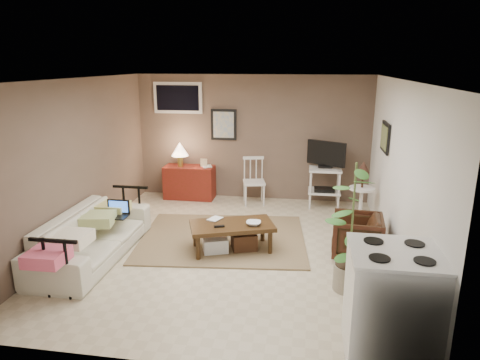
% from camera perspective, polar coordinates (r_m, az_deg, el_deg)
% --- Properties ---
extents(floor, '(5.00, 5.00, 0.00)m').
position_cam_1_polar(floor, '(6.29, -1.50, -9.15)').
color(floor, '#C1B293').
rests_on(floor, ground).
extents(art_back, '(0.50, 0.03, 0.60)m').
position_cam_1_polar(art_back, '(8.33, -2.18, 7.38)').
color(art_back, black).
extents(art_right, '(0.03, 0.60, 0.45)m').
position_cam_1_polar(art_right, '(6.86, 18.81, 5.42)').
color(art_right, black).
extents(window, '(0.96, 0.03, 0.60)m').
position_cam_1_polar(window, '(8.50, -8.29, 10.79)').
color(window, silver).
extents(rug, '(2.66, 2.22, 0.02)m').
position_cam_1_polar(rug, '(6.62, -2.31, -7.75)').
color(rug, '#7E6749').
rests_on(rug, floor).
extents(coffee_table, '(1.30, 0.96, 0.44)m').
position_cam_1_polar(coffee_table, '(6.12, -1.16, -7.34)').
color(coffee_table, '#3A250F').
rests_on(coffee_table, floor).
extents(sofa, '(0.64, 2.18, 0.85)m').
position_cam_1_polar(sofa, '(6.21, -19.18, -6.11)').
color(sofa, beige).
rests_on(sofa, floor).
extents(sofa_pillows, '(0.42, 2.07, 0.15)m').
position_cam_1_polar(sofa_pillows, '(5.95, -19.94, -6.13)').
color(sofa_pillows, '#EDE2C4').
rests_on(sofa_pillows, sofa).
extents(sofa_end_rails, '(0.59, 2.17, 0.73)m').
position_cam_1_polar(sofa_end_rails, '(6.18, -18.09, -6.73)').
color(sofa_end_rails, black).
rests_on(sofa_end_rails, floor).
extents(laptop, '(0.33, 0.24, 0.23)m').
position_cam_1_polar(laptop, '(6.39, -16.06, -4.04)').
color(laptop, black).
rests_on(laptop, sofa).
extents(red_console, '(0.97, 0.43, 1.12)m').
position_cam_1_polar(red_console, '(8.49, -6.86, 0.12)').
color(red_console, maroon).
rests_on(red_console, floor).
extents(spindle_chair, '(0.48, 0.48, 0.88)m').
position_cam_1_polar(spindle_chair, '(8.12, 1.87, -0.30)').
color(spindle_chair, silver).
rests_on(spindle_chair, floor).
extents(tv_stand, '(0.68, 0.48, 1.24)m').
position_cam_1_polar(tv_stand, '(8.01, 11.28, 0.97)').
color(tv_stand, silver).
rests_on(tv_stand, floor).
extents(side_table, '(0.41, 0.41, 1.10)m').
position_cam_1_polar(side_table, '(7.17, 15.96, -0.84)').
color(side_table, silver).
rests_on(side_table, floor).
extents(armchair, '(0.66, 0.70, 0.67)m').
position_cam_1_polar(armchair, '(6.12, 15.32, -7.03)').
color(armchair, '#32170E').
rests_on(armchair, floor).
extents(potted_plant, '(0.39, 0.39, 1.58)m').
position_cam_1_polar(potted_plant, '(5.07, 14.73, -5.60)').
color(potted_plant, gray).
rests_on(potted_plant, floor).
extents(stove, '(0.80, 0.75, 1.05)m').
position_cam_1_polar(stove, '(4.22, 19.62, -15.31)').
color(stove, white).
rests_on(stove, floor).
extents(bowl, '(0.21, 0.06, 0.21)m').
position_cam_1_polar(bowl, '(5.98, 1.83, -5.09)').
color(bowl, '#3A250F').
rests_on(bowl, coffee_table).
extents(book_table, '(0.15, 0.08, 0.21)m').
position_cam_1_polar(book_table, '(6.23, -3.95, -4.21)').
color(book_table, '#3A250F').
rests_on(book_table, coffee_table).
extents(book_console, '(0.17, 0.08, 0.23)m').
position_cam_1_polar(book_console, '(8.31, -5.03, 2.50)').
color(book_console, '#3A250F').
rests_on(book_console, red_console).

